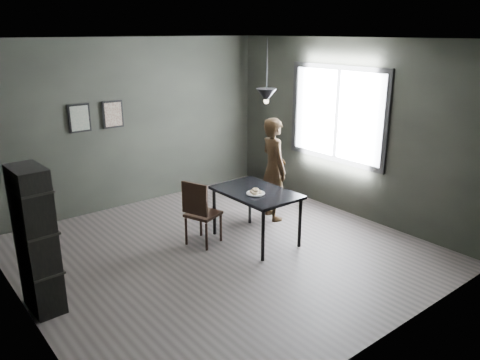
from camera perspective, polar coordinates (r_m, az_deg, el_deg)
ground at (r=6.49m, az=-2.16°, el=-8.71°), size 5.00×5.00×0.00m
back_wall at (r=8.11m, az=-12.94°, el=6.71°), size 5.00×0.10×2.80m
ceiling at (r=5.81m, az=-2.49°, el=16.83°), size 5.00×5.00×0.02m
window_assembly at (r=7.78m, az=11.72°, el=7.83°), size 0.04×1.96×1.56m
cafe_table at (r=6.57m, az=1.98°, el=-2.00°), size 0.80×1.20×0.75m
white_plate at (r=6.42m, az=1.91°, el=-1.69°), size 0.23×0.23×0.01m
donut_pile at (r=6.41m, az=1.92°, el=-1.42°), size 0.17×0.17×0.08m
woman at (r=7.36m, az=4.11°, el=1.34°), size 0.55×0.68×1.63m
wood_chair at (r=6.49m, az=-4.97°, el=-3.57°), size 0.52×0.52×0.95m
shelf_unit at (r=5.36m, az=-23.59°, el=-6.78°), size 0.32×0.54×1.60m
pendant_lamp at (r=6.48m, az=3.23°, el=10.27°), size 0.28×0.28×0.86m
framed_print_left at (r=7.70m, az=-18.99°, el=7.14°), size 0.34×0.04×0.44m
framed_print_right at (r=7.90m, az=-15.23°, el=7.73°), size 0.34×0.04×0.44m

